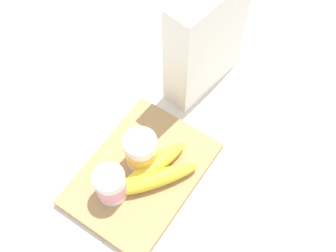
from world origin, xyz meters
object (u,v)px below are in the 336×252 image
object	(u,v)px
cutting_board	(141,174)
banana_bunch	(155,173)
cereal_box	(205,41)
yogurt_cup_front	(111,185)
yogurt_cup_back	(141,151)

from	to	relation	value
cutting_board	banana_bunch	bearing A→B (deg)	-78.21
cereal_box	yogurt_cup_front	bearing A→B (deg)	-170.54
banana_bunch	cutting_board	bearing A→B (deg)	101.79
yogurt_cup_front	yogurt_cup_back	size ratio (longest dim) A/B	0.92
cereal_box	banana_bunch	xyz separation A→B (m)	(-0.29, -0.06, -0.11)
yogurt_cup_front	banana_bunch	bearing A→B (deg)	-34.10
cereal_box	yogurt_cup_back	world-z (taller)	cereal_box
cereal_box	yogurt_cup_back	distance (m)	0.29
cutting_board	cereal_box	bearing A→B (deg)	5.78
cereal_box	yogurt_cup_front	size ratio (longest dim) A/B	3.50
yogurt_cup_front	banana_bunch	size ratio (longest dim) A/B	0.43
cutting_board	banana_bunch	xyz separation A→B (m)	(0.01, -0.03, 0.03)
yogurt_cup_front	yogurt_cup_back	world-z (taller)	yogurt_cup_back
cereal_box	cutting_board	bearing A→B (deg)	-166.08
yogurt_cup_front	banana_bunch	world-z (taller)	yogurt_cup_front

